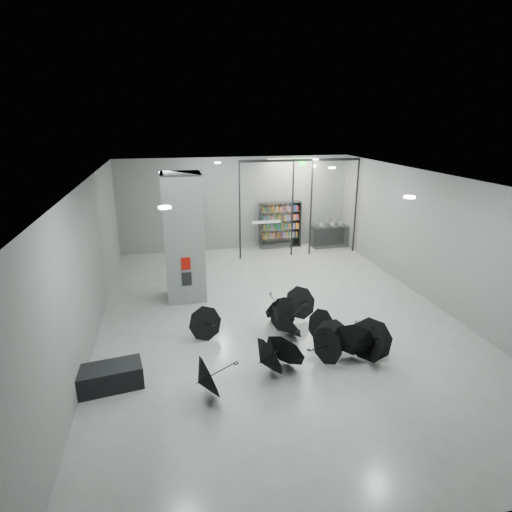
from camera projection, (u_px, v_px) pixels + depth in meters
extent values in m
plane|color=gray|center=(277.00, 316.00, 12.41)|extent=(14.00, 14.00, 0.00)
cube|color=slate|center=(279.00, 179.00, 11.16)|extent=(10.00, 14.00, 0.02)
cube|color=#5C5F5C|center=(236.00, 204.00, 18.29)|extent=(10.00, 0.02, 4.00)
cube|color=#5C5F5C|center=(423.00, 415.00, 5.28)|extent=(10.00, 0.02, 4.00)
cube|color=#5C5F5C|center=(89.00, 264.00, 10.78)|extent=(0.02, 14.00, 4.00)
cube|color=#5C5F5C|center=(437.00, 241.00, 12.79)|extent=(0.02, 14.00, 4.00)
cube|color=slate|center=(184.00, 237.00, 13.14)|extent=(1.20, 1.20, 4.00)
cube|color=#A50A07|center=(186.00, 264.00, 12.77)|extent=(0.28, 0.04, 0.38)
cube|color=black|center=(187.00, 279.00, 12.92)|extent=(0.30, 0.03, 0.42)
cube|color=#0CE533|center=(302.00, 164.00, 16.63)|extent=(0.30, 0.06, 0.15)
cube|color=silver|center=(266.00, 210.00, 17.10)|extent=(2.20, 0.02, 3.95)
cube|color=silver|center=(334.00, 207.00, 17.68)|extent=(2.00, 0.02, 3.95)
cube|color=black|center=(240.00, 211.00, 16.87)|extent=(0.06, 0.06, 4.00)
cube|color=black|center=(292.00, 209.00, 17.32)|extent=(0.06, 0.06, 4.00)
cube|color=black|center=(311.00, 208.00, 17.48)|extent=(0.06, 0.06, 4.00)
cube|color=black|center=(356.00, 206.00, 17.88)|extent=(0.06, 0.06, 4.00)
cube|color=black|center=(301.00, 160.00, 16.77)|extent=(5.00, 0.08, 0.10)
cube|color=black|center=(105.00, 378.00, 9.02)|extent=(1.65, 0.90, 0.50)
cube|color=black|center=(329.00, 236.00, 19.01)|extent=(1.62, 0.69, 0.96)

